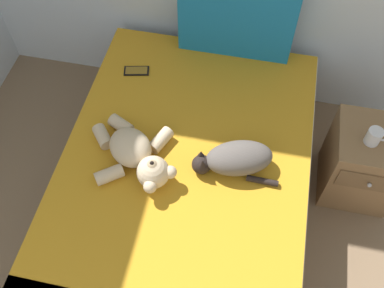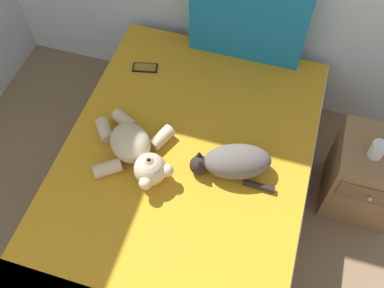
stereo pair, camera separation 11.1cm
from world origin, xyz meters
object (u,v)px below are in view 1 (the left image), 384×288
(nightstand, at_px, (362,163))
(cell_phone, at_px, (137,71))
(teddy_bear, at_px, (137,155))
(cat, at_px, (235,159))
(mug, at_px, (374,137))
(bed, at_px, (183,195))
(patterned_cushion, at_px, (237,16))

(nightstand, bearing_deg, cell_phone, 171.79)
(teddy_bear, bearing_deg, nightstand, 18.78)
(cat, height_order, mug, cat)
(cell_phone, bearing_deg, nightstand, -8.21)
(bed, height_order, nightstand, nightstand)
(patterned_cushion, height_order, mug, patterned_cushion)
(teddy_bear, bearing_deg, patterned_cushion, 68.78)
(patterned_cushion, bearing_deg, teddy_bear, -111.22)
(cat, xyz_separation_m, cell_phone, (-0.67, 0.54, -0.07))
(cat, distance_m, cell_phone, 0.86)
(cell_phone, bearing_deg, mug, -9.90)
(cat, xyz_separation_m, nightstand, (0.73, 0.33, -0.33))
(cat, bearing_deg, bed, -162.20)
(patterned_cushion, distance_m, mug, 1.01)
(nightstand, height_order, mug, mug)
(bed, height_order, cat, cat)
(bed, xyz_separation_m, cell_phone, (-0.42, 0.62, 0.27))
(cat, bearing_deg, nightstand, 24.58)
(cell_phone, xyz_separation_m, nightstand, (1.40, -0.20, -0.26))
(bed, distance_m, teddy_bear, 0.41)
(patterned_cushion, bearing_deg, cat, -81.03)
(teddy_bear, xyz_separation_m, cell_phone, (-0.18, 0.62, -0.07))
(teddy_bear, height_order, mug, teddy_bear)
(cat, height_order, teddy_bear, teddy_bear)
(bed, height_order, cell_phone, cell_phone)
(teddy_bear, bearing_deg, cell_phone, 106.61)
(teddy_bear, height_order, cell_phone, teddy_bear)
(cell_phone, height_order, mug, mug)
(bed, bearing_deg, cat, 17.80)
(mug, bearing_deg, cell_phone, 170.10)
(bed, relative_size, nightstand, 3.81)
(cat, xyz_separation_m, mug, (0.69, 0.30, -0.02))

